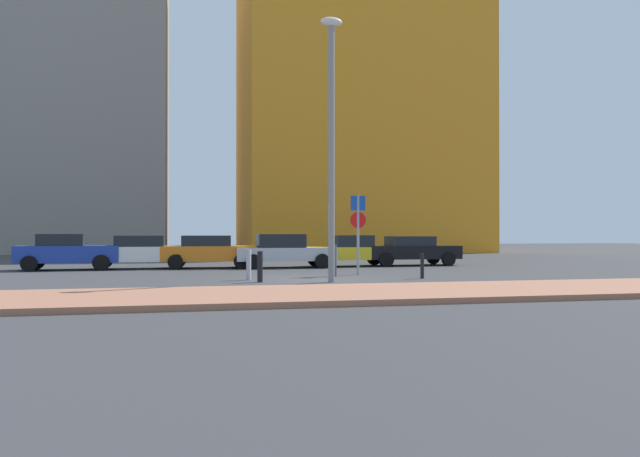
# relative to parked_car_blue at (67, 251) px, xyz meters

# --- Properties ---
(ground_plane) EXTENTS (120.00, 120.00, 0.00)m
(ground_plane) POSITION_rel_parked_car_blue_xyz_m (8.80, -7.37, -0.77)
(ground_plane) COLOR #38383A
(sidewalk_brick) EXTENTS (40.00, 4.13, 0.14)m
(sidewalk_brick) POSITION_rel_parked_car_blue_xyz_m (8.80, -13.05, -0.70)
(sidewalk_brick) COLOR #9E664C
(sidewalk_brick) RESTS_ON ground
(parked_car_blue) EXTENTS (4.13, 2.08, 1.50)m
(parked_car_blue) POSITION_rel_parked_car_blue_xyz_m (0.00, 0.00, 0.00)
(parked_car_blue) COLOR #1E389E
(parked_car_blue) RESTS_ON ground
(parked_car_white) EXTENTS (4.57, 2.08, 1.43)m
(parked_car_white) POSITION_rel_parked_car_blue_xyz_m (2.90, 0.16, -0.03)
(parked_car_white) COLOR white
(parked_car_white) RESTS_ON ground
(parked_car_orange) EXTENTS (4.19, 2.28, 1.44)m
(parked_car_orange) POSITION_rel_parked_car_blue_xyz_m (5.85, 0.07, -0.01)
(parked_car_orange) COLOR orange
(parked_car_orange) RESTS_ON ground
(parked_car_silver) EXTENTS (4.44, 2.10, 1.50)m
(parked_car_silver) POSITION_rel_parked_car_blue_xyz_m (9.13, -0.37, -0.01)
(parked_car_silver) COLOR #B7BABF
(parked_car_silver) RESTS_ON ground
(parked_car_yellow) EXTENTS (3.95, 1.97, 1.44)m
(parked_car_yellow) POSITION_rel_parked_car_blue_xyz_m (12.42, 0.10, -0.04)
(parked_car_yellow) COLOR gold
(parked_car_yellow) RESTS_ON ground
(parked_car_black) EXTENTS (4.54, 2.03, 1.39)m
(parked_car_black) POSITION_rel_parked_car_blue_xyz_m (15.33, 0.17, -0.04)
(parked_car_black) COLOR black
(parked_car_black) RESTS_ON ground
(parking_sign_post) EXTENTS (0.60, 0.10, 2.96)m
(parking_sign_post) POSITION_rel_parked_car_blue_xyz_m (11.05, -5.60, 1.09)
(parking_sign_post) COLOR gray
(parking_sign_post) RESTS_ON ground
(parking_meter) EXTENTS (0.18, 0.14, 1.46)m
(parking_meter) POSITION_rel_parked_car_blue_xyz_m (9.99, -6.38, 0.17)
(parking_meter) COLOR #4C4C51
(parking_meter) RESTS_ON ground
(street_lamp) EXTENTS (0.70, 0.36, 8.35)m
(street_lamp) POSITION_rel_parked_car_blue_xyz_m (9.26, -8.75, 4.04)
(street_lamp) COLOR gray
(street_lamp) RESTS_ON ground
(traffic_bollard_near) EXTENTS (0.17, 0.17, 0.98)m
(traffic_bollard_near) POSITION_rel_parked_car_blue_xyz_m (7.08, -8.24, -0.29)
(traffic_bollard_near) COLOR black
(traffic_bollard_near) RESTS_ON ground
(traffic_bollard_mid) EXTENTS (0.13, 0.13, 0.86)m
(traffic_bollard_mid) POSITION_rel_parked_car_blue_xyz_m (12.67, -7.84, -0.35)
(traffic_bollard_mid) COLOR black
(traffic_bollard_mid) RESTS_ON ground
(traffic_bollard_far) EXTENTS (0.16, 0.16, 1.00)m
(traffic_bollard_far) POSITION_rel_parked_car_blue_xyz_m (6.83, -7.21, -0.27)
(traffic_bollard_far) COLOR #B7B7BC
(traffic_bollard_far) RESTS_ON ground
(building_colorful_midrise) EXTENTS (19.09, 12.58, 27.12)m
(building_colorful_midrise) POSITION_rel_parked_car_blue_xyz_m (19.06, 22.10, 12.79)
(building_colorful_midrise) COLOR orange
(building_colorful_midrise) RESTS_ON ground
(building_under_construction) EXTENTS (11.58, 13.14, 25.81)m
(building_under_construction) POSITION_rel_parked_car_blue_xyz_m (-2.24, 25.20, 12.13)
(building_under_construction) COLOR gray
(building_under_construction) RESTS_ON ground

